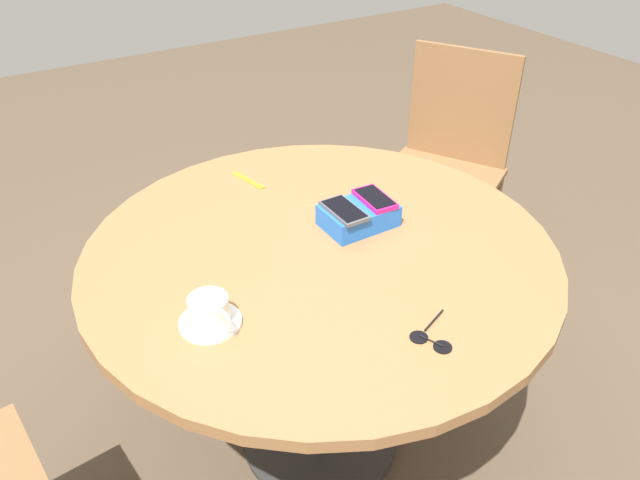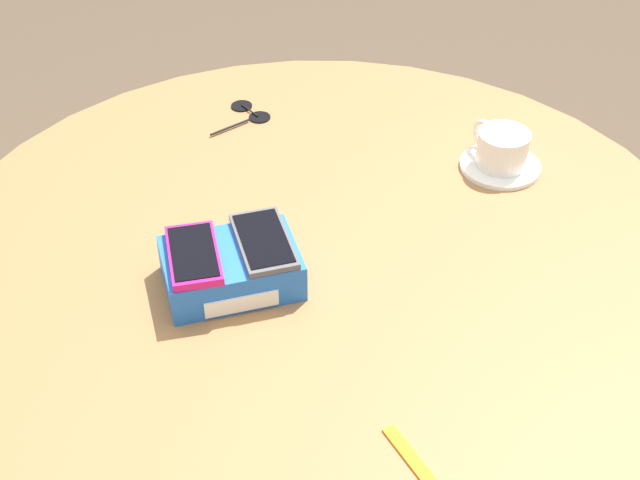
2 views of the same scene
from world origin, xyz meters
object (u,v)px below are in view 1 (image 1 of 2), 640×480
(phone_magenta, at_px, (375,199))
(saucer, at_px, (210,322))
(phone_box, at_px, (358,215))
(sunglasses, at_px, (432,339))
(round_table, at_px, (320,280))
(lanyard_strap, at_px, (249,180))
(coffee_cup, at_px, (210,310))
(chair_far_side, at_px, (443,170))
(phone_gray, at_px, (344,210))

(phone_magenta, distance_m, saucer, 0.55)
(phone_box, xyz_separation_m, sunglasses, (0.12, 0.43, -0.03))
(phone_box, height_order, phone_magenta, phone_magenta)
(round_table, bearing_deg, lanyard_strap, -90.26)
(coffee_cup, bearing_deg, phone_magenta, -163.48)
(phone_magenta, bearing_deg, chair_far_side, -146.02)
(phone_magenta, bearing_deg, lanyard_strap, -63.14)
(round_table, height_order, lanyard_strap, lanyard_strap)
(lanyard_strap, xyz_separation_m, chair_far_side, (-0.84, -0.08, -0.23))
(round_table, height_order, saucer, saucer)
(phone_box, height_order, phone_gray, phone_gray)
(phone_magenta, relative_size, coffee_cup, 1.14)
(lanyard_strap, height_order, chair_far_side, chair_far_side)
(saucer, height_order, lanyard_strap, saucer)
(phone_box, distance_m, saucer, 0.50)
(phone_box, height_order, chair_far_side, chair_far_side)
(phone_box, relative_size, coffee_cup, 1.61)
(coffee_cup, bearing_deg, phone_box, -161.81)
(round_table, distance_m, saucer, 0.38)
(round_table, height_order, phone_gray, phone_gray)
(phone_box, xyz_separation_m, saucer, (0.48, 0.15, -0.02))
(round_table, bearing_deg, phone_magenta, -169.78)
(phone_box, relative_size, lanyard_strap, 1.40)
(sunglasses, bearing_deg, round_table, -87.35)
(phone_magenta, relative_size, chair_far_side, 0.14)
(round_table, xyz_separation_m, chair_far_side, (-0.84, -0.48, -0.13))
(phone_gray, bearing_deg, round_table, 18.02)
(round_table, xyz_separation_m, sunglasses, (-0.02, 0.40, 0.10))
(chair_far_side, bearing_deg, saucer, 26.75)
(phone_box, bearing_deg, round_table, 14.04)
(phone_gray, height_order, sunglasses, phone_gray)
(phone_magenta, bearing_deg, saucer, 16.24)
(phone_gray, xyz_separation_m, chair_far_side, (-0.75, -0.45, -0.29))
(saucer, distance_m, chair_far_side, 1.34)
(chair_far_side, bearing_deg, phone_box, 32.06)
(saucer, height_order, sunglasses, saucer)
(saucer, bearing_deg, phone_box, -162.12)
(saucer, bearing_deg, sunglasses, 142.22)
(phone_gray, xyz_separation_m, lanyard_strap, (0.09, -0.37, -0.06))
(phone_box, bearing_deg, chair_far_side, -147.94)
(phone_box, xyz_separation_m, phone_gray, (0.05, 0.01, 0.03))
(phone_magenta, distance_m, lanyard_strap, 0.41)
(round_table, distance_m, phone_magenta, 0.25)
(phone_gray, relative_size, sunglasses, 1.19)
(round_table, distance_m, sunglasses, 0.41)
(phone_magenta, xyz_separation_m, chair_far_side, (-0.66, -0.44, -0.30))
(phone_magenta, distance_m, coffee_cup, 0.55)
(round_table, height_order, chair_far_side, chair_far_side)
(phone_gray, bearing_deg, coffee_cup, 19.44)
(coffee_cup, distance_m, chair_far_side, 1.35)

